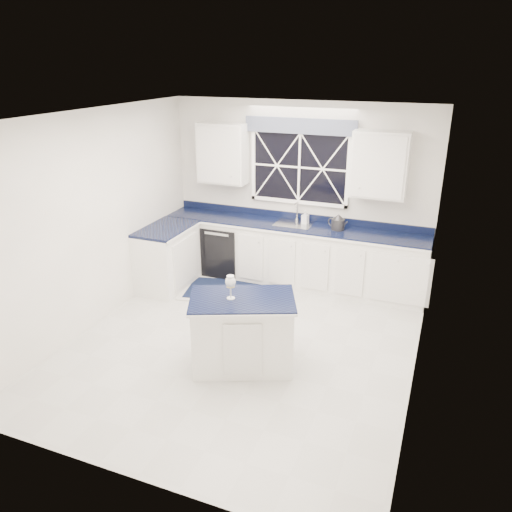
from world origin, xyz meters
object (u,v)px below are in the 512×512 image
at_px(faucet, 297,211).
at_px(wine_glass, 231,283).
at_px(dishwasher, 226,248).
at_px(soap_bottle, 305,217).
at_px(kettle, 338,223).
at_px(island, 243,332).

height_order(faucet, wine_glass, faucet).
height_order(dishwasher, soap_bottle, soap_bottle).
distance_m(kettle, soap_bottle, 0.53).
relative_size(faucet, wine_glass, 1.13).
xyz_separation_m(faucet, island, (0.18, -2.54, -0.67)).
bearing_deg(kettle, faucet, -175.58).
xyz_separation_m(faucet, kettle, (0.67, -0.17, -0.05)).
height_order(faucet, kettle, faucet).
relative_size(kettle, soap_bottle, 1.57).
height_order(faucet, island, faucet).
distance_m(dishwasher, faucet, 1.31).
relative_size(dishwasher, faucet, 2.72).
relative_size(island, soap_bottle, 6.58).
distance_m(faucet, wine_glass, 2.59).
bearing_deg(island, faucet, 71.18).
distance_m(faucet, island, 2.63).
bearing_deg(island, wine_glass, -178.13).
bearing_deg(faucet, soap_bottle, -23.89).
distance_m(faucet, kettle, 0.69).
bearing_deg(dishwasher, wine_glass, -64.03).
bearing_deg(island, dishwasher, 95.76).
bearing_deg(soap_bottle, island, -89.46).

